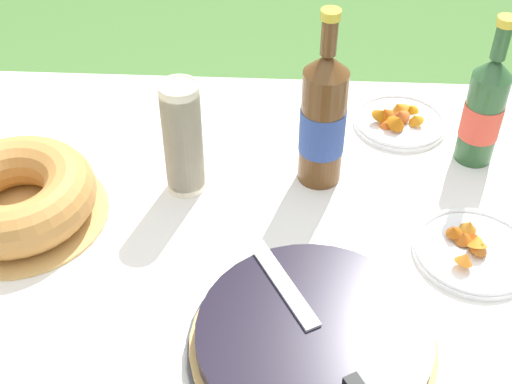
{
  "coord_description": "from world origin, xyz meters",
  "views": [
    {
      "loc": [
        0.14,
        -0.85,
        1.64
      ],
      "look_at": [
        0.09,
        0.08,
        0.81
      ],
      "focal_mm": 50.0,
      "sensor_mm": 36.0,
      "label": 1
    }
  ],
  "objects_px": {
    "snack_plate_right": "(474,250)",
    "snack_plate_far": "(400,120)",
    "berry_tart": "(313,342)",
    "cider_bottle_green": "(484,110)",
    "cup_stack": "(183,139)",
    "serving_knife": "(324,342)",
    "cider_bottle_amber": "(323,120)",
    "bundt_cake": "(15,196)"
  },
  "relations": [
    {
      "from": "snack_plate_far",
      "to": "cup_stack",
      "type": "bearing_deg",
      "value": -152.44
    },
    {
      "from": "serving_knife",
      "to": "berry_tart",
      "type": "bearing_deg",
      "value": 0.0
    },
    {
      "from": "snack_plate_right",
      "to": "snack_plate_far",
      "type": "bearing_deg",
      "value": 103.59
    },
    {
      "from": "berry_tart",
      "to": "bundt_cake",
      "type": "relative_size",
      "value": 1.19
    },
    {
      "from": "serving_knife",
      "to": "cider_bottle_amber",
      "type": "relative_size",
      "value": 0.97
    },
    {
      "from": "snack_plate_right",
      "to": "snack_plate_far",
      "type": "relative_size",
      "value": 1.07
    },
    {
      "from": "cider_bottle_amber",
      "to": "snack_plate_right",
      "type": "distance_m",
      "value": 0.35
    },
    {
      "from": "cider_bottle_green",
      "to": "cider_bottle_amber",
      "type": "distance_m",
      "value": 0.32
    },
    {
      "from": "cup_stack",
      "to": "snack_plate_far",
      "type": "relative_size",
      "value": 1.17
    },
    {
      "from": "bundt_cake",
      "to": "cup_stack",
      "type": "distance_m",
      "value": 0.31
    },
    {
      "from": "cup_stack",
      "to": "snack_plate_far",
      "type": "bearing_deg",
      "value": 27.56
    },
    {
      "from": "berry_tart",
      "to": "bundt_cake",
      "type": "distance_m",
      "value": 0.59
    },
    {
      "from": "snack_plate_far",
      "to": "serving_knife",
      "type": "bearing_deg",
      "value": -105.66
    },
    {
      "from": "berry_tart",
      "to": "cider_bottle_green",
      "type": "height_order",
      "value": "cider_bottle_green"
    },
    {
      "from": "cup_stack",
      "to": "cider_bottle_amber",
      "type": "height_order",
      "value": "cider_bottle_amber"
    },
    {
      "from": "snack_plate_right",
      "to": "bundt_cake",
      "type": "bearing_deg",
      "value": 176.18
    },
    {
      "from": "cup_stack",
      "to": "snack_plate_far",
      "type": "height_order",
      "value": "cup_stack"
    },
    {
      "from": "bundt_cake",
      "to": "cider_bottle_amber",
      "type": "relative_size",
      "value": 0.9
    },
    {
      "from": "snack_plate_far",
      "to": "berry_tart",
      "type": "bearing_deg",
      "value": -107.57
    },
    {
      "from": "serving_knife",
      "to": "bundt_cake",
      "type": "distance_m",
      "value": 0.62
    },
    {
      "from": "snack_plate_far",
      "to": "bundt_cake",
      "type": "bearing_deg",
      "value": -155.98
    },
    {
      "from": "berry_tart",
      "to": "snack_plate_right",
      "type": "relative_size",
      "value": 1.81
    },
    {
      "from": "cider_bottle_green",
      "to": "cider_bottle_amber",
      "type": "xyz_separation_m",
      "value": [
        -0.31,
        -0.08,
        0.02
      ]
    },
    {
      "from": "berry_tart",
      "to": "cup_stack",
      "type": "xyz_separation_m",
      "value": [
        -0.23,
        0.37,
        0.09
      ]
    },
    {
      "from": "berry_tart",
      "to": "serving_knife",
      "type": "bearing_deg",
      "value": -60.79
    },
    {
      "from": "cider_bottle_amber",
      "to": "snack_plate_right",
      "type": "relative_size",
      "value": 1.68
    },
    {
      "from": "cup_stack",
      "to": "cider_bottle_amber",
      "type": "relative_size",
      "value": 0.65
    },
    {
      "from": "cider_bottle_amber",
      "to": "serving_knife",
      "type": "bearing_deg",
      "value": -90.17
    },
    {
      "from": "serving_knife",
      "to": "cup_stack",
      "type": "bearing_deg",
      "value": 3.04
    },
    {
      "from": "serving_knife",
      "to": "snack_plate_far",
      "type": "relative_size",
      "value": 1.74
    },
    {
      "from": "cup_stack",
      "to": "cider_bottle_amber",
      "type": "xyz_separation_m",
      "value": [
        0.25,
        0.04,
        0.02
      ]
    },
    {
      "from": "berry_tart",
      "to": "snack_plate_right",
      "type": "xyz_separation_m",
      "value": [
        0.28,
        0.22,
        -0.02
      ]
    },
    {
      "from": "serving_knife",
      "to": "cider_bottle_green",
      "type": "distance_m",
      "value": 0.6
    },
    {
      "from": "berry_tart",
      "to": "cider_bottle_green",
      "type": "relative_size",
      "value": 1.23
    },
    {
      "from": "bundt_cake",
      "to": "cider_bottle_green",
      "type": "bearing_deg",
      "value": 14.29
    },
    {
      "from": "cup_stack",
      "to": "cider_bottle_green",
      "type": "distance_m",
      "value": 0.57
    },
    {
      "from": "cup_stack",
      "to": "cider_bottle_green",
      "type": "xyz_separation_m",
      "value": [
        0.56,
        0.12,
        0.0
      ]
    },
    {
      "from": "cup_stack",
      "to": "snack_plate_right",
      "type": "bearing_deg",
      "value": -16.4
    },
    {
      "from": "berry_tart",
      "to": "cider_bottle_green",
      "type": "xyz_separation_m",
      "value": [
        0.32,
        0.49,
        0.09
      ]
    },
    {
      "from": "cider_bottle_green",
      "to": "snack_plate_far",
      "type": "xyz_separation_m",
      "value": [
        -0.13,
        0.1,
        -0.1
      ]
    },
    {
      "from": "serving_knife",
      "to": "snack_plate_far",
      "type": "xyz_separation_m",
      "value": [
        0.17,
        0.61,
        -0.05
      ]
    },
    {
      "from": "cup_stack",
      "to": "snack_plate_right",
      "type": "distance_m",
      "value": 0.54
    }
  ]
}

